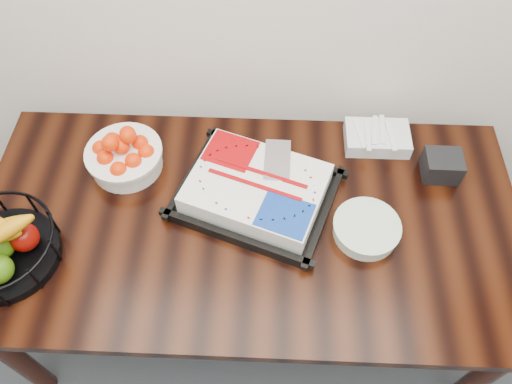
{
  "coord_description": "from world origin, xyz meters",
  "views": [
    {
      "loc": [
        0.06,
        1.14,
        2.15
      ],
      "look_at": [
        0.02,
        2.05,
        0.83
      ],
      "focal_mm": 35.0,
      "sensor_mm": 36.0,
      "label": 1
    }
  ],
  "objects_px": {
    "cake_tray": "(256,190)",
    "tangerine_bowl": "(124,153)",
    "table": "(249,232)",
    "plate_stack": "(366,229)",
    "napkin_box": "(442,166)"
  },
  "relations": [
    {
      "from": "tangerine_bowl",
      "to": "table",
      "type": "bearing_deg",
      "value": -25.03
    },
    {
      "from": "cake_tray",
      "to": "napkin_box",
      "type": "bearing_deg",
      "value": 11.68
    },
    {
      "from": "table",
      "to": "cake_tray",
      "type": "distance_m",
      "value": 0.16
    },
    {
      "from": "table",
      "to": "tangerine_bowl",
      "type": "bearing_deg",
      "value": 154.97
    },
    {
      "from": "cake_tray",
      "to": "napkin_box",
      "type": "relative_size",
      "value": 4.79
    },
    {
      "from": "cake_tray",
      "to": "tangerine_bowl",
      "type": "distance_m",
      "value": 0.48
    },
    {
      "from": "plate_stack",
      "to": "napkin_box",
      "type": "relative_size",
      "value": 1.74
    },
    {
      "from": "napkin_box",
      "to": "cake_tray",
      "type": "bearing_deg",
      "value": -168.32
    },
    {
      "from": "plate_stack",
      "to": "napkin_box",
      "type": "distance_m",
      "value": 0.38
    },
    {
      "from": "table",
      "to": "plate_stack",
      "type": "distance_m",
      "value": 0.39
    },
    {
      "from": "table",
      "to": "cake_tray",
      "type": "bearing_deg",
      "value": 75.93
    },
    {
      "from": "table",
      "to": "plate_stack",
      "type": "bearing_deg",
      "value": -5.75
    },
    {
      "from": "cake_tray",
      "to": "tangerine_bowl",
      "type": "xyz_separation_m",
      "value": [
        -0.46,
        0.12,
        0.03
      ]
    },
    {
      "from": "tangerine_bowl",
      "to": "plate_stack",
      "type": "bearing_deg",
      "value": -16.59
    },
    {
      "from": "table",
      "to": "cake_tray",
      "type": "height_order",
      "value": "cake_tray"
    }
  ]
}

